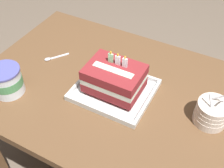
# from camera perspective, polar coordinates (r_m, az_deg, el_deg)

# --- Properties ---
(dining_table) EXTENTS (1.11, 0.79, 0.76)m
(dining_table) POSITION_cam_1_polar(r_m,az_deg,el_deg) (1.25, -0.43, -4.21)
(dining_table) COLOR brown
(dining_table) RESTS_ON ground_plane
(foil_tray) EXTENTS (0.30, 0.27, 0.02)m
(foil_tray) POSITION_cam_1_polar(r_m,az_deg,el_deg) (1.14, 0.47, -1.33)
(foil_tray) COLOR silver
(foil_tray) RESTS_ON dining_table
(birthday_cake) EXTENTS (0.22, 0.16, 0.16)m
(birthday_cake) POSITION_cam_1_polar(r_m,az_deg,el_deg) (1.09, 0.49, 1.20)
(birthday_cake) COLOR maroon
(birthday_cake) RESTS_ON foil_tray
(bowl_stack) EXTENTS (0.12, 0.12, 0.14)m
(bowl_stack) POSITION_cam_1_polar(r_m,az_deg,el_deg) (1.07, 19.50, -5.48)
(bowl_stack) COLOR silver
(bowl_stack) RESTS_ON dining_table
(ice_cream_tub) EXTENTS (0.13, 0.13, 0.11)m
(ice_cream_tub) POSITION_cam_1_polar(r_m,az_deg,el_deg) (1.18, -20.52, 0.63)
(ice_cream_tub) COLOR white
(ice_cream_tub) RESTS_ON dining_table
(serving_spoon_near_tray) EXTENTS (0.08, 0.10, 0.01)m
(serving_spoon_near_tray) POSITION_cam_1_polar(r_m,az_deg,el_deg) (1.33, -12.16, 5.13)
(serving_spoon_near_tray) COLOR silver
(serving_spoon_near_tray) RESTS_ON dining_table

